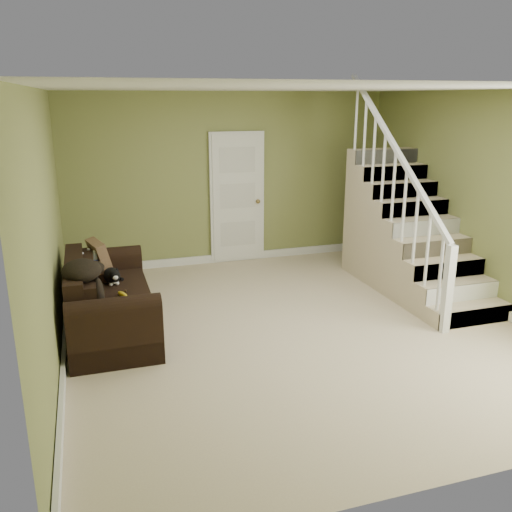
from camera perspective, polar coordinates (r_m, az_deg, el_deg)
floor at (r=6.23m, az=3.99°, el=-7.46°), size 5.00×5.50×0.01m
ceiling at (r=5.70m, az=4.52°, el=17.20°), size 5.00×5.50×0.01m
wall_back at (r=8.40m, az=-2.75°, el=8.08°), size 5.00×0.04×2.60m
wall_front at (r=3.53m, az=20.98°, el=-4.96°), size 5.00×0.04×2.60m
wall_left at (r=5.44m, az=-21.07°, el=2.37°), size 0.04×5.50×2.60m
wall_right at (r=7.13m, az=23.35°, el=5.24°), size 0.04×5.50×2.60m
baseboard_back at (r=8.64m, az=-2.59°, el=-0.11°), size 5.00×0.04×0.12m
baseboard_left at (r=5.84m, az=-19.52°, el=-9.48°), size 0.04×5.50×0.12m
baseboard_right at (r=7.42m, az=22.09°, el=-4.18°), size 0.04×5.50×0.12m
door at (r=8.44m, az=-1.98°, el=6.09°), size 0.86×0.12×2.02m
staircase at (r=7.72m, az=15.33°, el=1.76°), size 1.00×2.51×2.82m
sofa at (r=6.27m, az=-15.47°, el=-4.80°), size 0.89×2.07×0.82m
side_table at (r=6.81m, az=-16.87°, el=-3.46°), size 0.50×0.50×0.78m
cat at (r=6.46m, az=-14.91°, el=-2.03°), size 0.26×0.49×0.24m
banana at (r=6.03m, az=-13.87°, el=-3.95°), size 0.13×0.20×0.05m
throw_pillow at (r=6.85m, az=-16.03°, el=-0.32°), size 0.34×0.51×0.48m
throw_blanket at (r=5.70m, az=-17.90°, el=-1.46°), size 0.46×0.56×0.21m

